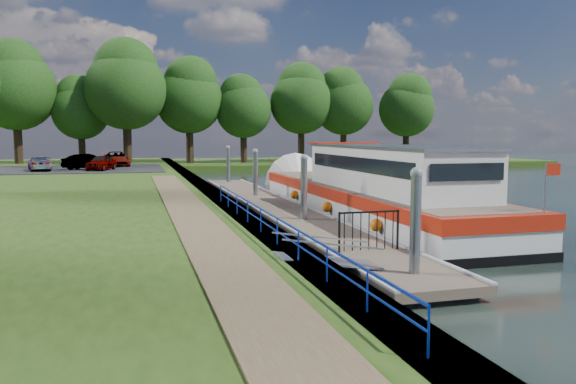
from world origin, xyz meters
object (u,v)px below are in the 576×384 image
object	(u,v)px
pontoon	(276,210)
car_a	(101,163)
barge	(360,192)
car_d	(116,159)
car_b	(88,162)
car_c	(39,163)

from	to	relation	value
pontoon	car_a	distance (m)	24.15
barge	car_d	bearing A→B (deg)	110.94
pontoon	barge	distance (m)	4.05
car_b	car_c	size ratio (longest dim) A/B	0.99
barge	car_b	world-z (taller)	barge
car_b	car_a	bearing A→B (deg)	-103.03
barge	car_c	size ratio (longest dim) A/B	5.34
pontoon	barge	size ratio (longest dim) A/B	1.42
car_d	car_c	bearing A→B (deg)	-143.31
pontoon	barge	world-z (taller)	barge
barge	car_a	xyz separation A→B (m)	(-12.48, 24.07, 0.36)
car_c	car_d	xyz separation A→B (m)	(5.75, 5.26, 0.08)
pontoon	car_a	xyz separation A→B (m)	(-8.89, 22.43, 1.27)
car_c	barge	bearing A→B (deg)	113.15
car_a	car_b	xyz separation A→B (m)	(-1.11, 0.71, 0.03)
barge	car_b	xyz separation A→B (m)	(-13.59, 24.77, 0.39)
car_a	car_c	bearing A→B (deg)	-167.77
pontoon	barge	xyz separation A→B (m)	(3.60, -1.64, 0.90)
car_a	car_d	size ratio (longest dim) A/B	0.76
car_b	car_d	bearing A→B (deg)	-2.51
barge	car_a	size ratio (longest dim) A/B	5.87
car_a	car_d	bearing A→B (deg)	100.81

